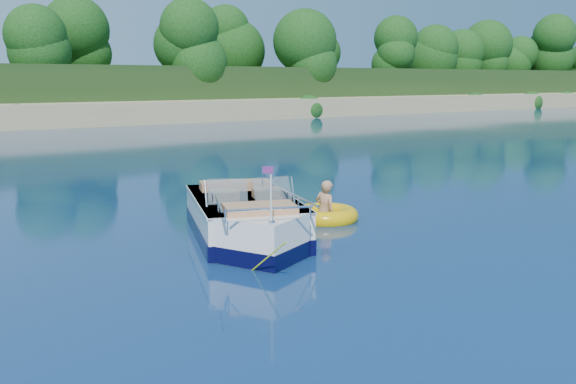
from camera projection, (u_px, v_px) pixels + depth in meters
name	position (u px, v px, depth m)	size (l,w,h in m)	color
ground	(427.00, 278.00, 9.86)	(160.00, 160.00, 0.00)	#091F45
motorboat	(247.00, 223.00, 12.14)	(2.98, 5.05, 1.76)	white
tow_tube	(325.00, 215.00, 13.94)	(1.73, 1.73, 0.38)	#F2B407
boy	(323.00, 219.00, 13.99)	(0.52, 0.34, 1.42)	tan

